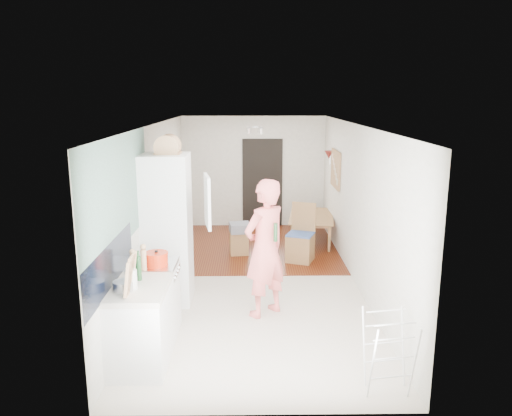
{
  "coord_description": "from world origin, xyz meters",
  "views": [
    {
      "loc": [
        -0.09,
        -7.65,
        2.94
      ],
      "look_at": [
        0.01,
        0.2,
        1.16
      ],
      "focal_mm": 35.0,
      "sensor_mm": 36.0,
      "label": 1
    }
  ],
  "objects_px": {
    "dining_table": "(313,230)",
    "person": "(265,236)",
    "drying_rack": "(388,354)",
    "dining_chair": "(300,233)",
    "stool": "(239,243)"
  },
  "relations": [
    {
      "from": "dining_table",
      "to": "dining_chair",
      "type": "distance_m",
      "value": 1.35
    },
    {
      "from": "drying_rack",
      "to": "person",
      "type": "bearing_deg",
      "value": 113.57
    },
    {
      "from": "dining_chair",
      "to": "drying_rack",
      "type": "height_order",
      "value": "dining_chair"
    },
    {
      "from": "person",
      "to": "drying_rack",
      "type": "bearing_deg",
      "value": 80.63
    },
    {
      "from": "dining_table",
      "to": "drying_rack",
      "type": "distance_m",
      "value": 5.34
    },
    {
      "from": "dining_table",
      "to": "drying_rack",
      "type": "height_order",
      "value": "drying_rack"
    },
    {
      "from": "dining_chair",
      "to": "stool",
      "type": "xyz_separation_m",
      "value": [
        -1.12,
        0.44,
        -0.3
      ]
    },
    {
      "from": "dining_table",
      "to": "person",
      "type": "bearing_deg",
      "value": 170.31
    },
    {
      "from": "dining_chair",
      "to": "stool",
      "type": "relative_size",
      "value": 2.37
    },
    {
      "from": "dining_table",
      "to": "drying_rack",
      "type": "xyz_separation_m",
      "value": [
        0.09,
        -5.34,
        0.18
      ]
    },
    {
      "from": "dining_table",
      "to": "drying_rack",
      "type": "relative_size",
      "value": 1.59
    },
    {
      "from": "person",
      "to": "dining_chair",
      "type": "relative_size",
      "value": 2.11
    },
    {
      "from": "person",
      "to": "dining_chair",
      "type": "distance_m",
      "value": 2.4
    },
    {
      "from": "dining_chair",
      "to": "stool",
      "type": "height_order",
      "value": "dining_chair"
    },
    {
      "from": "person",
      "to": "stool",
      "type": "xyz_separation_m",
      "value": [
        -0.41,
        2.65,
        -0.89
      ]
    }
  ]
}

